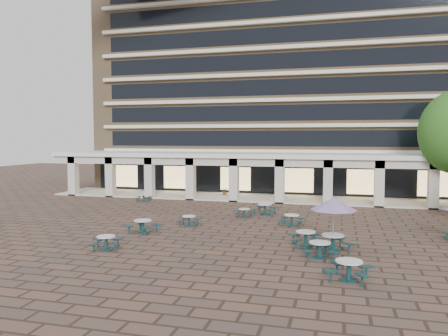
{
  "coord_description": "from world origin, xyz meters",
  "views": [
    {
      "loc": [
        7.27,
        -26.54,
        5.89
      ],
      "look_at": [
        -0.57,
        3.0,
        3.75
      ],
      "focal_mm": 35.0,
      "sensor_mm": 36.0,
      "label": 1
    }
  ],
  "objects_px": {
    "picnic_table_1": "(106,241)",
    "planter_left": "(225,195)",
    "planter_right": "(279,197)",
    "picnic_table_2": "(320,248)"
  },
  "relations": [
    {
      "from": "planter_left",
      "to": "picnic_table_1",
      "type": "bearing_deg",
      "value": -94.23
    },
    {
      "from": "picnic_table_1",
      "to": "planter_left",
      "type": "xyz_separation_m",
      "value": [
        1.42,
        19.19,
        0.05
      ]
    },
    {
      "from": "picnic_table_1",
      "to": "planter_right",
      "type": "bearing_deg",
      "value": 51.16
    },
    {
      "from": "picnic_table_1",
      "to": "planter_right",
      "type": "height_order",
      "value": "planter_right"
    },
    {
      "from": "picnic_table_1",
      "to": "planter_right",
      "type": "relative_size",
      "value": 1.3
    },
    {
      "from": "planter_right",
      "to": "picnic_table_2",
      "type": "bearing_deg",
      "value": -76.1
    },
    {
      "from": "picnic_table_1",
      "to": "planter_right",
      "type": "xyz_separation_m",
      "value": [
        6.5,
        19.19,
        0.08
      ]
    },
    {
      "from": "picnic_table_2",
      "to": "planter_left",
      "type": "distance_m",
      "value": 20.3
    },
    {
      "from": "picnic_table_2",
      "to": "picnic_table_1",
      "type": "bearing_deg",
      "value": 179.46
    },
    {
      "from": "planter_left",
      "to": "planter_right",
      "type": "height_order",
      "value": "planter_right"
    }
  ]
}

